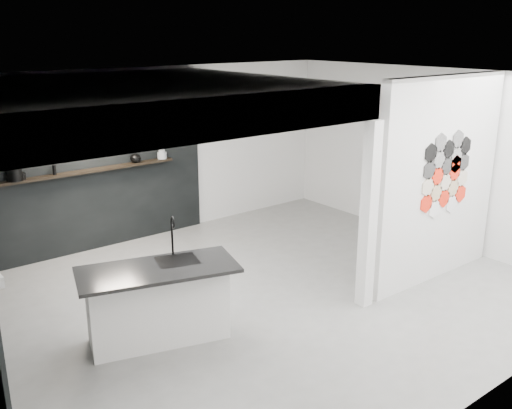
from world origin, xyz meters
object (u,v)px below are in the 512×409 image
object	(u,v)px
stockpot	(15,175)
utensil_cup	(23,176)
kitchen_island	(158,302)
glass_vase	(162,154)
bottle_dark	(54,170)
glass_bowl	(162,155)
kettle	(135,158)
partition_panel	(439,180)

from	to	relation	value
stockpot	utensil_cup	world-z (taller)	stockpot
kitchen_island	glass_vase	xyz separation A→B (m)	(1.80, 3.03, 0.93)
kitchen_island	bottle_dark	world-z (taller)	bottle_dark
glass_vase	bottle_dark	bearing A→B (deg)	180.00
kitchen_island	glass_vase	distance (m)	3.65
kitchen_island	glass_bowl	size ratio (longest dim) A/B	12.18
kettle	partition_panel	bearing A→B (deg)	-68.13
kettle	glass_bowl	distance (m)	0.48
stockpot	glass_bowl	xyz separation A→B (m)	(2.34, 0.00, -0.03)
partition_panel	bottle_dark	xyz separation A→B (m)	(-3.86, 3.87, -0.01)
bottle_dark	utensil_cup	bearing A→B (deg)	180.00
partition_panel	glass_bowl	distance (m)	4.39
utensil_cup	bottle_dark	bearing A→B (deg)	0.00
stockpot	bottle_dark	xyz separation A→B (m)	(0.56, 0.00, -0.02)
glass_bowl	utensil_cup	xyz separation A→B (m)	(-2.23, 0.00, -0.00)
partition_panel	glass_vase	size ratio (longest dim) A/B	19.05
kitchen_island	bottle_dark	xyz separation A→B (m)	(0.02, 3.03, 0.93)
glass_vase	kettle	bearing A→B (deg)	180.00
glass_vase	utensil_cup	bearing A→B (deg)	180.00
kitchen_island	stockpot	bearing A→B (deg)	116.57
glass_vase	kitchen_island	bearing A→B (deg)	-120.67
partition_panel	glass_bowl	bearing A→B (deg)	118.23
kettle	kitchen_island	bearing A→B (deg)	-125.08
kitchen_island	stockpot	world-z (taller)	stockpot
kettle	bottle_dark	xyz separation A→B (m)	(-1.30, 0.00, -0.00)
partition_panel	bottle_dark	bearing A→B (deg)	134.95
stockpot	utensil_cup	xyz separation A→B (m)	(0.11, 0.00, -0.04)
kitchen_island	partition_panel	bearing A→B (deg)	4.26
glass_vase	utensil_cup	distance (m)	2.23
kitchen_island	glass_bowl	distance (m)	3.64
glass_bowl	bottle_dark	distance (m)	1.78
stockpot	kettle	world-z (taller)	stockpot
kitchen_island	glass_bowl	world-z (taller)	glass_bowl
bottle_dark	utensil_cup	size ratio (longest dim) A/B	1.43
glass_bowl	bottle_dark	world-z (taller)	bottle_dark
kitchen_island	glass_bowl	bearing A→B (deg)	75.73
kettle	glass_vase	world-z (taller)	same
partition_panel	stockpot	size ratio (longest dim) A/B	13.17
bottle_dark	partition_panel	bearing A→B (deg)	-45.05
utensil_cup	partition_panel	bearing A→B (deg)	-41.89
partition_panel	stockpot	world-z (taller)	partition_panel
kitchen_island	kettle	xyz separation A→B (m)	(1.32, 3.03, 0.93)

